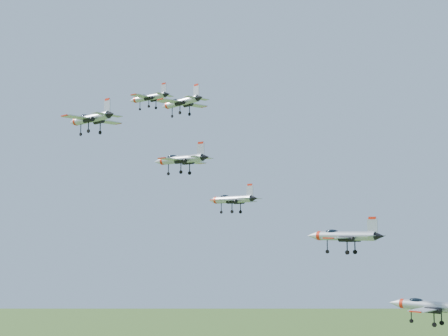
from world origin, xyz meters
The scene contains 7 objects.
jet_lead centered at (-18.04, 14.14, 154.95)m, with size 12.51×10.35×3.34m.
jet_left_high centered at (0.65, 1.78, 149.60)m, with size 12.43×10.53×3.36m.
jet_right_high centered at (1.08, -21.67, 142.93)m, with size 11.96×10.02×3.20m.
jet_left_low centered at (6.71, 9.92, 131.47)m, with size 12.90×10.84×3.46m.
jet_right_low centered at (12.28, -13.28, 136.60)m, with size 11.40×9.42×3.05m.
jet_trail centered at (34.91, -3.11, 124.81)m, with size 12.88×10.71×3.44m.
jet_extra centered at (43.65, 8.89, 114.06)m, with size 14.01×11.74×3.75m.
Camera 1 is at (71.67, -89.53, 125.65)m, focal length 50.00 mm.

